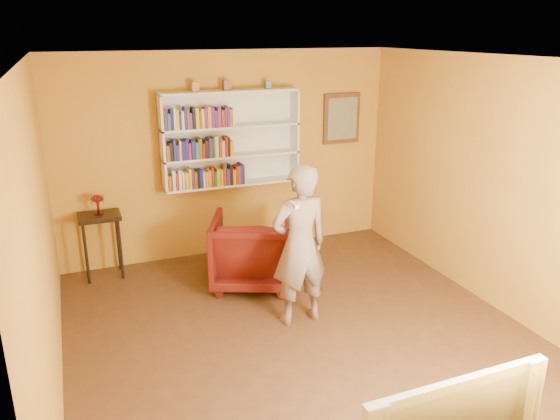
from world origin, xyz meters
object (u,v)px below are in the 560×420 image
object	(u,v)px
bookshelf	(230,138)
console_table	(100,225)
television	(441,418)
person	(300,246)
armchair	(252,251)
ruby_lustre	(97,200)

from	to	relation	value
bookshelf	console_table	xyz separation A→B (m)	(-1.72, -0.16, -0.92)
television	bookshelf	bearing A→B (deg)	87.62
console_table	person	size ratio (longest dim) A/B	0.48
armchair	ruby_lustre	bearing A→B (deg)	-5.03
ruby_lustre	person	distance (m)	2.63
television	armchair	bearing A→B (deg)	88.26
ruby_lustre	person	bearing A→B (deg)	-45.90
console_table	ruby_lustre	size ratio (longest dim) A/B	3.31
bookshelf	armchair	distance (m)	1.56
armchair	television	world-z (taller)	television
bookshelf	armchair	world-z (taller)	bookshelf
bookshelf	ruby_lustre	distance (m)	1.83
person	television	xyz separation A→B (m)	(-0.24, -2.62, -0.06)
bookshelf	console_table	world-z (taller)	bookshelf
ruby_lustre	armchair	distance (m)	1.95
bookshelf	person	distance (m)	2.18
television	console_table	bearing A→B (deg)	108.64
television	person	bearing A→B (deg)	83.98
bookshelf	television	size ratio (longest dim) A/B	1.50
bookshelf	television	bearing A→B (deg)	-91.60
console_table	armchair	bearing A→B (deg)	-27.96
bookshelf	ruby_lustre	xyz separation A→B (m)	(-1.72, -0.16, -0.60)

